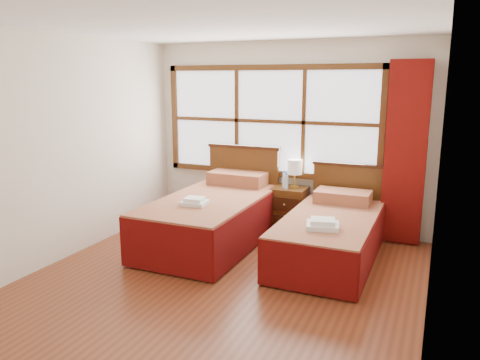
% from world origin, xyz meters
% --- Properties ---
extents(floor, '(4.50, 4.50, 0.00)m').
position_xyz_m(floor, '(0.00, 0.00, 0.00)').
color(floor, brown).
rests_on(floor, ground).
extents(ceiling, '(4.50, 4.50, 0.00)m').
position_xyz_m(ceiling, '(0.00, 0.00, 2.60)').
color(ceiling, white).
rests_on(ceiling, wall_back).
extents(wall_back, '(4.00, 0.00, 4.00)m').
position_xyz_m(wall_back, '(0.00, 2.25, 1.30)').
color(wall_back, silver).
rests_on(wall_back, floor).
extents(wall_left, '(0.00, 4.50, 4.50)m').
position_xyz_m(wall_left, '(-2.00, 0.00, 1.30)').
color(wall_left, silver).
rests_on(wall_left, floor).
extents(wall_right, '(0.00, 4.50, 4.50)m').
position_xyz_m(wall_right, '(2.00, 0.00, 1.30)').
color(wall_right, silver).
rests_on(wall_right, floor).
extents(window, '(3.16, 0.06, 1.56)m').
position_xyz_m(window, '(-0.25, 2.21, 1.50)').
color(window, white).
rests_on(window, wall_back).
extents(curtain, '(0.50, 0.16, 2.30)m').
position_xyz_m(curtain, '(1.60, 2.11, 1.17)').
color(curtain, maroon).
rests_on(curtain, wall_back).
extents(bed_left, '(1.17, 2.28, 1.15)m').
position_xyz_m(bed_left, '(-0.62, 1.20, 0.35)').
color(bed_left, '#36190B').
rests_on(bed_left, floor).
extents(bed_right, '(1.02, 2.04, 0.99)m').
position_xyz_m(bed_right, '(0.90, 1.20, 0.30)').
color(bed_right, '#36190B').
rests_on(bed_right, floor).
extents(nightstand, '(0.47, 0.46, 0.62)m').
position_xyz_m(nightstand, '(0.13, 1.99, 0.31)').
color(nightstand, '#4F2C11').
rests_on(nightstand, floor).
extents(towels_left, '(0.32, 0.29, 0.09)m').
position_xyz_m(towels_left, '(-0.65, 0.72, 0.65)').
color(towels_left, white).
rests_on(towels_left, bed_left).
extents(towels_right, '(0.40, 0.37, 0.10)m').
position_xyz_m(towels_right, '(0.91, 0.69, 0.57)').
color(towels_right, white).
rests_on(towels_right, bed_right).
extents(lamp, '(0.20, 0.20, 0.39)m').
position_xyz_m(lamp, '(0.19, 2.03, 0.90)').
color(lamp, gold).
rests_on(lamp, nightstand).
extents(bottle_near, '(0.06, 0.06, 0.24)m').
position_xyz_m(bottle_near, '(0.07, 1.97, 0.73)').
color(bottle_near, silver).
rests_on(bottle_near, nightstand).
extents(bottle_far, '(0.06, 0.06, 0.23)m').
position_xyz_m(bottle_far, '(0.11, 1.91, 0.72)').
color(bottle_far, silver).
rests_on(bottle_far, nightstand).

